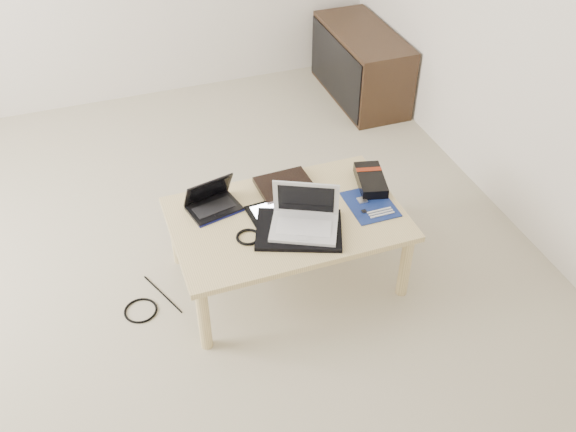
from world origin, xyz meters
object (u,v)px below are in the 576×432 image
object	(u,v)px
coffee_table	(287,224)
white_laptop	(305,218)
netbook	(212,202)
media_cabinet	(360,64)
gpu_box	(371,180)

from	to	relation	value
coffee_table	white_laptop	distance (m)	0.16
netbook	white_laptop	xyz separation A→B (m)	(0.36, -0.29, 0.03)
coffee_table	media_cabinet	world-z (taller)	media_cabinet
coffee_table	netbook	xyz separation A→B (m)	(-0.32, 0.18, 0.08)
white_laptop	gpu_box	distance (m)	0.48
white_laptop	gpu_box	bearing A→B (deg)	25.50
coffee_table	gpu_box	distance (m)	0.50
netbook	gpu_box	distance (m)	0.80
netbook	coffee_table	bearing A→B (deg)	-29.70
media_cabinet	white_laptop	distance (m)	2.03
media_cabinet	white_laptop	bearing A→B (deg)	-122.16
coffee_table	netbook	distance (m)	0.38
white_laptop	coffee_table	bearing A→B (deg)	112.49
media_cabinet	netbook	size ratio (longest dim) A/B	3.30
media_cabinet	netbook	bearing A→B (deg)	-135.42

